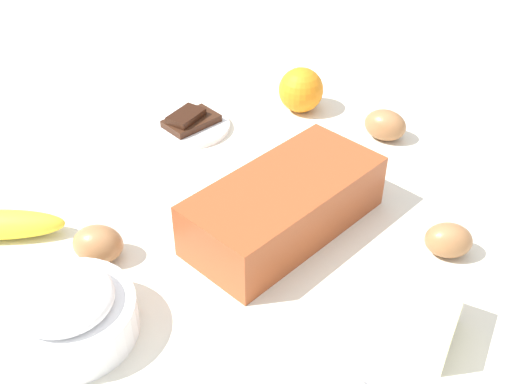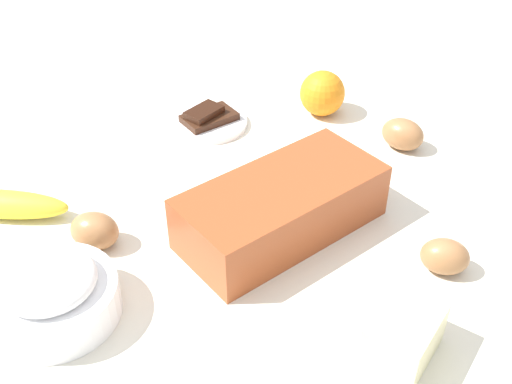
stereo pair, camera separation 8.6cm
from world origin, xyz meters
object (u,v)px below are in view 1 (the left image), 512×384
egg_loose (385,125)px  chocolate_plate (191,124)px  egg_near_butter (448,240)px  orange_fruit (301,90)px  butter_block (426,320)px  loaf_pan (286,203)px  egg_beside_bowl (98,244)px  sugar_bowl (68,312)px

egg_loose → chocolate_plate: (0.17, -0.28, -0.02)m
egg_near_butter → orange_fruit: bearing=-118.7°
orange_fruit → butter_block: size_ratio=0.88×
loaf_pan → egg_beside_bowl: loaf_pan is taller
egg_near_butter → egg_beside_bowl: size_ratio=0.94×
egg_loose → butter_block: bearing=33.7°
egg_near_butter → egg_loose: (-0.20, -0.20, 0.00)m
orange_fruit → butter_block: orange_fruit is taller
orange_fruit → chocolate_plate: size_ratio=0.61×
chocolate_plate → egg_beside_bowl: bearing=21.2°
butter_block → chocolate_plate: 0.54m
orange_fruit → egg_near_butter: orange_fruit is taller
sugar_bowl → egg_loose: (-0.59, 0.09, -0.01)m
loaf_pan → egg_near_butter: size_ratio=4.79×
loaf_pan → butter_block: loaf_pan is taller
sugar_bowl → butter_block: size_ratio=1.70×
loaf_pan → egg_loose: 0.29m
sugar_bowl → butter_block: sugar_bowl is taller
egg_near_butter → egg_beside_bowl: egg_beside_bowl is taller
orange_fruit → sugar_bowl: bearing=7.6°
loaf_pan → egg_beside_bowl: size_ratio=4.50×
loaf_pan → egg_near_butter: (-0.08, 0.20, -0.02)m
loaf_pan → egg_near_butter: bearing=119.7°
orange_fruit → egg_beside_bowl: size_ratio=1.22×
butter_block → egg_near_butter: (-0.15, -0.04, -0.01)m
loaf_pan → sugar_bowl: 0.31m
sugar_bowl → orange_fruit: 0.59m
sugar_bowl → orange_fruit: size_ratio=1.92×
sugar_bowl → egg_beside_bowl: size_ratio=2.34×
egg_loose → chocolate_plate: size_ratio=0.54×
butter_block → chocolate_plate: size_ratio=0.69×
orange_fruit → egg_near_butter: (0.20, 0.36, -0.02)m
loaf_pan → orange_fruit: bearing=-142.5°
loaf_pan → egg_beside_bowl: (0.20, -0.16, -0.02)m
orange_fruit → egg_beside_bowl: orange_fruit is taller
chocolate_plate → egg_near_butter: bearing=86.2°
egg_near_butter → chocolate_plate: size_ratio=0.47×
egg_near_butter → chocolate_plate: 0.48m
orange_fruit → butter_block: 0.53m
loaf_pan → orange_fruit: size_ratio=3.70×
orange_fruit → egg_loose: orange_fruit is taller
orange_fruit → chocolate_plate: bearing=-33.5°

